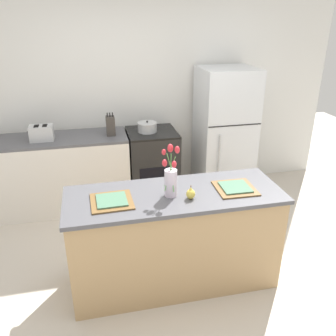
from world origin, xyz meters
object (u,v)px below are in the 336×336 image
object	(u,v)px
cooking_pot	(147,127)
stove_range	(153,166)
toaster	(42,133)
knife_block	(111,126)
plate_setting_right	(235,188)
pear_figurine	(191,193)
plate_setting_left	(112,201)
flower_vase	(171,178)
refrigerator	(224,133)

from	to	relation	value
cooking_pot	stove_range	bearing A→B (deg)	0.19
toaster	knife_block	distance (m)	0.78
plate_setting_right	pear_figurine	bearing A→B (deg)	-168.88
pear_figurine	cooking_pot	xyz separation A→B (m)	(-0.06, 1.72, 0.04)
stove_range	toaster	xyz separation A→B (m)	(-1.28, -0.05, 0.54)
stove_range	plate_setting_left	xyz separation A→B (m)	(-0.62, -1.63, 0.44)
toaster	cooking_pot	distance (m)	1.22
flower_vase	plate_setting_left	xyz separation A→B (m)	(-0.48, -0.01, -0.14)
plate_setting_right	cooking_pot	world-z (taller)	cooking_pot
flower_vase	knife_block	size ratio (longest dim) A/B	1.59
flower_vase	plate_setting_left	size ratio (longest dim) A/B	1.29
pear_figurine	toaster	distance (m)	2.10
stove_range	refrigerator	world-z (taller)	refrigerator
flower_vase	plate_setting_right	bearing A→B (deg)	-0.59
flower_vase	toaster	xyz separation A→B (m)	(-1.14, 1.58, -0.05)
flower_vase	refrigerator	bearing A→B (deg)	56.20
stove_range	plate_setting_left	world-z (taller)	same
stove_range	plate_setting_right	bearing A→B (deg)	-75.69
refrigerator	pear_figurine	xyz separation A→B (m)	(-0.95, -1.72, 0.11)
cooking_pot	knife_block	distance (m)	0.45
stove_range	toaster	bearing A→B (deg)	-177.87
stove_range	plate_setting_left	distance (m)	1.80
stove_range	knife_block	xyz separation A→B (m)	(-0.50, -0.02, 0.57)
stove_range	flower_vase	size ratio (longest dim) A/B	2.13
plate_setting_right	knife_block	xyz separation A→B (m)	(-0.92, 1.61, 0.12)
stove_range	pear_figurine	size ratio (longest dim) A/B	7.80
toaster	cooking_pot	world-z (taller)	toaster
flower_vase	plate_setting_left	bearing A→B (deg)	-179.30
stove_range	cooking_pot	world-z (taller)	cooking_pot
knife_block	refrigerator	bearing A→B (deg)	0.86
plate_setting_left	cooking_pot	xyz separation A→B (m)	(0.56, 1.63, 0.07)
refrigerator	pear_figurine	distance (m)	1.96
refrigerator	plate_setting_right	distance (m)	1.72
refrigerator	cooking_pot	xyz separation A→B (m)	(-1.01, -0.00, 0.15)
flower_vase	cooking_pot	distance (m)	1.63
plate_setting_left	knife_block	size ratio (longest dim) A/B	1.24
toaster	plate_setting_left	bearing A→B (deg)	-67.34
pear_figurine	plate_setting_right	distance (m)	0.42
flower_vase	plate_setting_right	world-z (taller)	flower_vase
flower_vase	knife_block	world-z (taller)	flower_vase
plate_setting_left	cooking_pot	distance (m)	1.73
pear_figurine	cooking_pot	size ratio (longest dim) A/B	0.49
refrigerator	toaster	xyz separation A→B (m)	(-2.23, -0.05, 0.18)
refrigerator	toaster	bearing A→B (deg)	-178.76
plate_setting_left	toaster	bearing A→B (deg)	112.66
plate_setting_right	plate_setting_left	bearing A→B (deg)	180.00
plate_setting_left	plate_setting_right	xyz separation A→B (m)	(1.03, 0.00, 0.00)
stove_range	toaster	size ratio (longest dim) A/B	3.27
flower_vase	plate_setting_right	size ratio (longest dim) A/B	1.29
plate_setting_left	flower_vase	bearing A→B (deg)	0.70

